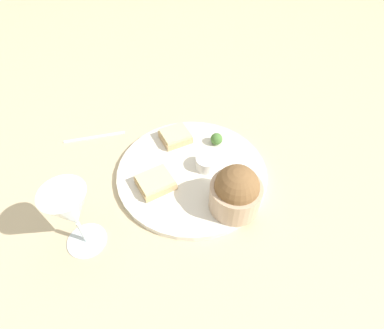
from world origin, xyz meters
The scene contains 9 objects.
ground_plane centered at (0.00, 0.00, 0.00)m, with size 4.00×4.00×0.00m, color #C6B289.
dinner_plate centered at (0.00, 0.00, 0.01)m, with size 0.36×0.36×0.01m.
salad_bowl centered at (0.09, -0.10, 0.06)m, with size 0.11×0.11×0.11m.
sauce_ramekin centered at (0.03, 0.01, 0.03)m, with size 0.05×0.05×0.03m.
cheese_toast_near centered at (-0.08, -0.04, 0.03)m, with size 0.10×0.10×0.03m.
cheese_toast_far centered at (-0.04, 0.11, 0.03)m, with size 0.09×0.09×0.03m.
wine_glass centered at (-0.22, -0.17, 0.11)m, with size 0.08×0.08×0.16m.
garnish centered at (0.07, 0.09, 0.03)m, with size 0.03×0.03×0.03m.
fork centered at (-0.26, 0.14, 0.00)m, with size 0.16×0.04×0.01m.
Camera 1 is at (-0.01, -0.47, 0.55)m, focal length 28.00 mm.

